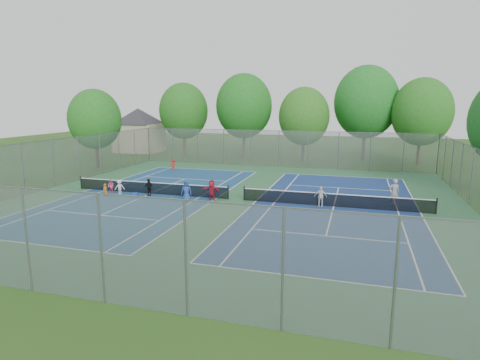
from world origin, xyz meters
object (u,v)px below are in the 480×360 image
Objects in this scene: net_left at (150,188)px; ball_hopper at (187,192)px; instructor at (394,192)px; net_right at (334,200)px; ball_crate at (135,195)px.

net_left reaches higher than ball_hopper.
ball_hopper is at bearing -4.57° from instructor.
net_left is at bearing -3.78° from instructor.
ball_crate is (-14.58, -1.31, -0.30)m from net_right.
ball_hopper is at bearing 26.83° from ball_crate.
instructor reaches higher than ball_hopper.
instructor is at bearing 4.91° from net_left.
ball_crate is at bearing 0.06° from instructor.
net_right is at bearing 12.70° from instructor.
ball_hopper is at bearing 8.96° from net_left.
net_right is 34.52× the size of ball_crate.
net_left is 26.62× the size of ball_hopper.
net_left is 1.00× the size of net_right.
net_right is 14.64m from ball_crate.
instructor reaches higher than net_left.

